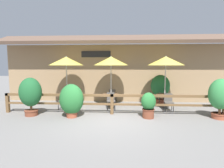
{
  "coord_description": "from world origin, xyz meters",
  "views": [
    {
      "loc": [
        0.5,
        -7.02,
        2.3
      ],
      "look_at": [
        -0.03,
        1.53,
        1.39
      ],
      "focal_mm": 28.0,
      "sensor_mm": 36.0,
      "label": 1
    }
  ],
  "objects": [
    {
      "name": "ground_plane",
      "position": [
        0.0,
        0.0,
        0.0
      ],
      "size": [
        60.0,
        60.0,
        0.0
      ],
      "primitive_type": "plane",
      "color": "slate"
    },
    {
      "name": "potted_plant_small_flowering",
      "position": [
        2.75,
        3.55,
        1.04
      ],
      "size": [
        1.13,
        1.02,
        1.74
      ],
      "color": "#9E4C33",
      "rests_on": "ground"
    },
    {
      "name": "chair_middle_wallside",
      "position": [
        -0.1,
        3.4,
        0.5
      ],
      "size": [
        0.48,
        0.48,
        0.88
      ],
      "rotation": [
        0.0,
        0.0,
        2.98
      ],
      "color": "#514C47",
      "rests_on": "ground"
    },
    {
      "name": "building_facade",
      "position": [
        -0.0,
        4.1,
        2.16
      ],
      "size": [
        14.28,
        1.49,
        4.23
      ],
      "color": "#997A56",
      "rests_on": "ground"
    },
    {
      "name": "patio_railing",
      "position": [
        0.0,
        1.05,
        0.7
      ],
      "size": [
        10.4,
        0.14,
        0.95
      ],
      "color": "brown",
      "rests_on": "ground"
    },
    {
      "name": "potted_plant_corner_fern",
      "position": [
        -3.7,
        0.6,
        1.02
      ],
      "size": [
        1.01,
        0.91,
        1.75
      ],
      "color": "brown",
      "rests_on": "ground"
    },
    {
      "name": "patio_umbrella_near",
      "position": [
        -2.67,
        2.66,
        2.54
      ],
      "size": [
        1.92,
        1.92,
        2.82
      ],
      "color": "#B7B2A8",
      "rests_on": "ground"
    },
    {
      "name": "potted_plant_entrance_palm",
      "position": [
        -1.76,
        0.46,
        0.78
      ],
      "size": [
        1.06,
        0.95,
        1.49
      ],
      "color": "#9E4C33",
      "rests_on": "ground"
    },
    {
      "name": "chair_far_wallside",
      "position": [
        2.81,
        3.28,
        0.5
      ],
      "size": [
        0.46,
        0.46,
        0.88
      ],
      "rotation": [
        0.0,
        0.0,
        3.23
      ],
      "color": "#514C47",
      "rests_on": "ground"
    },
    {
      "name": "patio_umbrella_middle",
      "position": [
        -0.16,
        2.69,
        2.54
      ],
      "size": [
        1.92,
        1.92,
        2.82
      ],
      "color": "#B7B2A8",
      "rests_on": "ground"
    },
    {
      "name": "patio_umbrella_far",
      "position": [
        2.79,
        2.54,
        2.54
      ],
      "size": [
        1.92,
        1.92,
        2.82
      ],
      "color": "#B7B2A8",
      "rests_on": "ground"
    },
    {
      "name": "chair_far_streetside",
      "position": [
        2.82,
        1.8,
        0.5
      ],
      "size": [
        0.44,
        0.44,
        0.88
      ],
      "rotation": [
        0.0,
        0.0,
        -0.06
      ],
      "color": "#514C47",
      "rests_on": "ground"
    },
    {
      "name": "dining_table_far",
      "position": [
        2.79,
        2.54,
        0.58
      ],
      "size": [
        0.89,
        0.89,
        0.73
      ],
      "color": "#4C3826",
      "rests_on": "ground"
    },
    {
      "name": "potted_plant_broad_leaf",
      "position": [
        1.63,
        0.55,
        0.59
      ],
      "size": [
        0.64,
        0.57,
        1.13
      ],
      "color": "brown",
      "rests_on": "ground"
    },
    {
      "name": "dining_table_near",
      "position": [
        -2.67,
        2.66,
        0.58
      ],
      "size": [
        0.89,
        0.89,
        0.73
      ],
      "color": "#4C3826",
      "rests_on": "ground"
    },
    {
      "name": "potted_plant_tall_tropical",
      "position": [
        4.7,
        0.65,
        1.0
      ],
      "size": [
        0.98,
        0.88,
        1.74
      ],
      "color": "#9E4C33",
      "rests_on": "ground"
    },
    {
      "name": "chair_near_wallside",
      "position": [
        -2.74,
        3.4,
        0.5
      ],
      "size": [
        0.49,
        0.49,
        0.88
      ],
      "rotation": [
        0.0,
        0.0,
        2.94
      ],
      "color": "#514C47",
      "rests_on": "ground"
    },
    {
      "name": "chair_near_streetside",
      "position": [
        -2.63,
        1.92,
        0.5
      ],
      "size": [
        0.44,
        0.44,
        0.88
      ],
      "rotation": [
        0.0,
        0.0,
        -0.04
      ],
      "color": "#514C47",
      "rests_on": "ground"
    },
    {
      "name": "dining_table_middle",
      "position": [
        -0.16,
        2.69,
        0.58
      ],
      "size": [
        0.89,
        0.89,
        0.73
      ],
      "color": "#4C3826",
      "rests_on": "ground"
    },
    {
      "name": "chair_middle_streetside",
      "position": [
        -0.12,
        1.98,
        0.5
      ],
      "size": [
        0.48,
        0.48,
        0.88
      ],
      "rotation": [
        0.0,
        0.0,
        0.15
      ],
      "color": "#514C47",
      "rests_on": "ground"
    }
  ]
}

